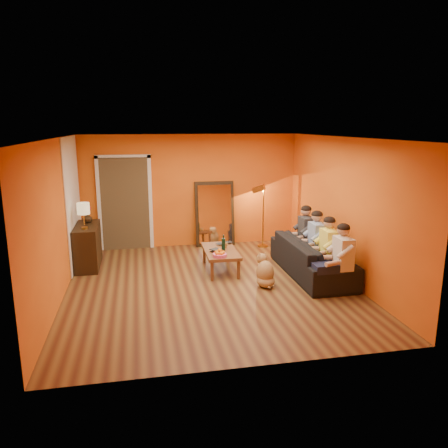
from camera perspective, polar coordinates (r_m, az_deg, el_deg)
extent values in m
cube|color=brown|center=(7.90, -1.80, -8.00)|extent=(5.00, 5.50, 0.00)
cube|color=white|center=(7.38, -1.95, 11.20)|extent=(5.00, 5.50, 0.00)
cube|color=orange|center=(10.22, -4.40, 4.33)|extent=(5.00, 0.00, 2.60)
cube|color=orange|center=(7.56, -20.92, 0.44)|extent=(0.00, 5.50, 2.60)
cube|color=orange|center=(8.31, 15.41, 1.91)|extent=(0.00, 5.50, 2.60)
cube|color=white|center=(9.25, -19.10, 2.75)|extent=(0.02, 1.90, 2.58)
cube|color=#3F2D19|center=(10.27, -12.77, 2.68)|extent=(1.06, 0.30, 2.10)
cube|color=white|center=(10.19, -15.99, 2.42)|extent=(0.08, 0.06, 2.20)
cube|color=white|center=(10.15, -9.57, 2.71)|extent=(0.08, 0.06, 2.20)
cube|color=white|center=(10.02, -13.09, 8.59)|extent=(1.22, 0.06, 0.08)
cube|color=black|center=(10.28, -1.22, 1.36)|extent=(0.92, 0.27, 1.51)
cube|color=white|center=(10.24, -1.18, 1.31)|extent=(0.78, 0.21, 1.35)
cube|color=black|center=(9.21, -17.35, -2.75)|extent=(0.44, 1.18, 0.85)
imported|color=black|center=(8.51, 11.38, -4.27)|extent=(2.34, 0.91, 0.68)
cylinder|color=black|center=(8.47, -0.07, -2.45)|extent=(0.07, 0.07, 0.31)
imported|color=#B27F3F|center=(8.67, 0.16, -2.80)|extent=(0.11, 0.11, 0.10)
imported|color=black|center=(8.91, 0.25, -2.61)|extent=(0.42, 0.35, 0.03)
imported|color=black|center=(8.33, -1.43, -3.76)|extent=(0.25, 0.27, 0.02)
imported|color=maroon|center=(8.33, -1.37, -3.61)|extent=(0.19, 0.25, 0.02)
imported|color=black|center=(8.31, -1.42, -3.52)|extent=(0.28, 0.30, 0.02)
imported|color=black|center=(9.33, -17.42, 0.78)|extent=(0.20, 0.20, 0.21)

